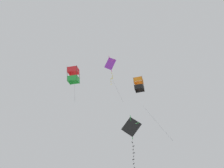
{
  "coord_description": "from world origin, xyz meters",
  "views": [
    {
      "loc": [
        -20.42,
        -14.49,
        4.11
      ],
      "look_at": [
        -1.09,
        -1.1,
        26.98
      ],
      "focal_mm": 48.63,
      "sensor_mm": 36.0,
      "label": 1
    }
  ],
  "objects_px": {
    "kite_box_far_centre": "(139,85)",
    "kite_diamond_highest": "(110,64)",
    "kite_box_upper_right": "(73,75)",
    "kite_diamond_near_left": "(131,127)"
  },
  "relations": [
    {
      "from": "kite_box_far_centre",
      "to": "kite_diamond_highest",
      "type": "relative_size",
      "value": 1.12
    },
    {
      "from": "kite_diamond_highest",
      "to": "kite_box_upper_right",
      "type": "bearing_deg",
      "value": -119.26
    },
    {
      "from": "kite_diamond_near_left",
      "to": "kite_box_far_centre",
      "type": "bearing_deg",
      "value": 84.63
    },
    {
      "from": "kite_diamond_near_left",
      "to": "kite_diamond_highest",
      "type": "bearing_deg",
      "value": 123.69
    },
    {
      "from": "kite_diamond_near_left",
      "to": "kite_box_upper_right",
      "type": "xyz_separation_m",
      "value": [
        -0.81,
        6.64,
        9.39
      ]
    },
    {
      "from": "kite_diamond_near_left",
      "to": "kite_box_upper_right",
      "type": "relative_size",
      "value": 1.04
    },
    {
      "from": "kite_box_far_centre",
      "to": "kite_box_upper_right",
      "type": "bearing_deg",
      "value": -162.32
    },
    {
      "from": "kite_box_upper_right",
      "to": "kite_diamond_near_left",
      "type": "bearing_deg",
      "value": -16.93
    },
    {
      "from": "kite_box_far_centre",
      "to": "kite_diamond_near_left",
      "type": "bearing_deg",
      "value": -96.56
    },
    {
      "from": "kite_diamond_highest",
      "to": "kite_box_upper_right",
      "type": "xyz_separation_m",
      "value": [
        -4.55,
        1.83,
        -4.85
      ]
    }
  ]
}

